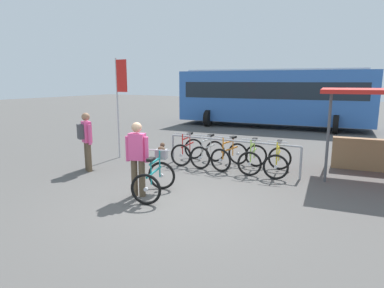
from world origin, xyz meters
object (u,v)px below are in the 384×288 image
(racked_bike_white, at_px, (208,153))
(market_stall, at_px, (383,123))
(featured_bicycle, at_px, (156,174))
(person_with_featured_bike, at_px, (138,156))
(banner_flag, at_px, (120,89))
(racked_bike_lime, at_px, (253,158))
(racked_bike_yellow, at_px, (278,161))
(racked_bike_red, at_px, (188,151))
(pedestrian_with_backpack, at_px, (86,138))
(racked_bike_orange, at_px, (230,156))
(bus_distant, at_px, (273,95))

(racked_bike_white, bearing_deg, market_stall, 17.30)
(featured_bicycle, xyz_separation_m, person_with_featured_bike, (-0.28, -0.27, 0.42))
(featured_bicycle, relative_size, banner_flag, 0.39)
(racked_bike_lime, relative_size, racked_bike_yellow, 0.99)
(racked_bike_red, relative_size, banner_flag, 0.37)
(pedestrian_with_backpack, bearing_deg, racked_bike_orange, 34.48)
(market_stall, bearing_deg, racked_bike_white, -162.70)
(racked_bike_red, xyz_separation_m, racked_bike_orange, (1.40, 0.03, 0.00))
(racked_bike_white, distance_m, featured_bicycle, 2.93)
(racked_bike_white, bearing_deg, racked_bike_yellow, 1.30)
(market_stall, bearing_deg, racked_bike_orange, -159.94)
(racked_bike_orange, bearing_deg, featured_bicycle, -99.47)
(pedestrian_with_backpack, xyz_separation_m, banner_flag, (-0.24, 1.72, 1.29))
(featured_bicycle, height_order, pedestrian_with_backpack, pedestrian_with_backpack)
(racked_bike_red, relative_size, featured_bicycle, 0.95)
(racked_bike_lime, bearing_deg, racked_bike_white, -178.70)
(featured_bicycle, xyz_separation_m, banner_flag, (-3.08, 2.37, 1.74))
(racked_bike_white, distance_m, pedestrian_with_backpack, 3.52)
(bus_distant, bearing_deg, featured_bicycle, -85.15)
(banner_flag, bearing_deg, racked_bike_white, 10.93)
(racked_bike_yellow, bearing_deg, racked_bike_white, -178.70)
(racked_bike_yellow, distance_m, pedestrian_with_backpack, 5.30)
(racked_bike_lime, relative_size, banner_flag, 0.37)
(racked_bike_red, distance_m, racked_bike_yellow, 2.80)
(racked_bike_lime, xyz_separation_m, person_with_featured_bike, (-1.47, -3.22, 0.54))
(racked_bike_red, height_order, person_with_featured_bike, person_with_featured_bike)
(racked_bike_yellow, height_order, banner_flag, banner_flag)
(featured_bicycle, relative_size, market_stall, 0.37)
(featured_bicycle, relative_size, bus_distant, 0.12)
(racked_bike_red, relative_size, person_with_featured_bike, 0.72)
(racked_bike_orange, xyz_separation_m, market_stall, (3.76, 1.37, 1.03))
(racked_bike_yellow, bearing_deg, pedestrian_with_backpack, -153.88)
(racked_bike_red, relative_size, market_stall, 0.35)
(bus_distant, xyz_separation_m, market_stall, (5.28, -7.82, -0.35))
(racked_bike_orange, distance_m, racked_bike_lime, 0.70)
(racked_bike_yellow, height_order, person_with_featured_bike, person_with_featured_bike)
(racked_bike_lime, relative_size, bus_distant, 0.12)
(racked_bike_orange, distance_m, featured_bicycle, 2.98)
(featured_bicycle, bearing_deg, market_stall, 45.41)
(racked_bike_red, xyz_separation_m, bus_distant, (-0.12, 9.22, 1.37))
(market_stall, bearing_deg, pedestrian_with_backpack, -152.69)
(racked_bike_red, distance_m, racked_bike_white, 0.70)
(racked_bike_white, relative_size, person_with_featured_bike, 0.68)
(pedestrian_with_backpack, bearing_deg, featured_bicycle, -12.84)
(racked_bike_white, distance_m, racked_bike_orange, 0.70)
(featured_bicycle, bearing_deg, racked_bike_red, 107.39)
(racked_bike_red, bearing_deg, racked_bike_yellow, 1.30)
(racked_bike_yellow, height_order, pedestrian_with_backpack, pedestrian_with_backpack)
(racked_bike_orange, height_order, pedestrian_with_backpack, pedestrian_with_backpack)
(racked_bike_orange, xyz_separation_m, pedestrian_with_backpack, (-3.33, -2.29, 0.57))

